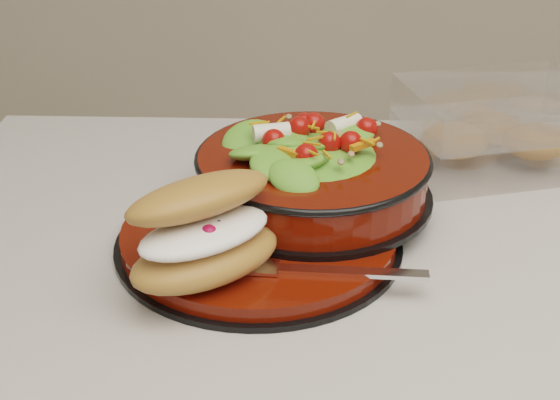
{
  "coord_description": "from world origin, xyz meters",
  "views": [
    {
      "loc": [
        -0.21,
        -0.6,
        1.3
      ],
      "look_at": [
        -0.24,
        0.06,
        0.94
      ],
      "focal_mm": 50.0,
      "sensor_mm": 36.0,
      "label": 1
    }
  ],
  "objects_px": {
    "dinner_plate": "(260,237)",
    "croissant": "(206,232)",
    "pastry_box": "(496,128)",
    "fork": "(322,271)",
    "salad_bowl": "(313,165)"
  },
  "relations": [
    {
      "from": "dinner_plate",
      "to": "pastry_box",
      "type": "relative_size",
      "value": 1.16
    },
    {
      "from": "fork",
      "to": "pastry_box",
      "type": "relative_size",
      "value": 0.72
    },
    {
      "from": "croissant",
      "to": "pastry_box",
      "type": "height_order",
      "value": "croissant"
    },
    {
      "from": "salad_bowl",
      "to": "croissant",
      "type": "relative_size",
      "value": 1.55
    },
    {
      "from": "croissant",
      "to": "salad_bowl",
      "type": "bearing_deg",
      "value": 19.54
    },
    {
      "from": "salad_bowl",
      "to": "fork",
      "type": "distance_m",
      "value": 0.14
    },
    {
      "from": "dinner_plate",
      "to": "pastry_box",
      "type": "distance_m",
      "value": 0.33
    },
    {
      "from": "dinner_plate",
      "to": "croissant",
      "type": "height_order",
      "value": "croissant"
    },
    {
      "from": "pastry_box",
      "to": "salad_bowl",
      "type": "bearing_deg",
      "value": -162.98
    },
    {
      "from": "pastry_box",
      "to": "croissant",
      "type": "bearing_deg",
      "value": -153.13
    },
    {
      "from": "dinner_plate",
      "to": "pastry_box",
      "type": "bearing_deg",
      "value": 37.0
    },
    {
      "from": "croissant",
      "to": "pastry_box",
      "type": "xyz_separation_m",
      "value": [
        0.31,
        0.28,
        -0.02
      ]
    },
    {
      "from": "dinner_plate",
      "to": "salad_bowl",
      "type": "distance_m",
      "value": 0.09
    },
    {
      "from": "dinner_plate",
      "to": "fork",
      "type": "relative_size",
      "value": 1.61
    },
    {
      "from": "salad_bowl",
      "to": "pastry_box",
      "type": "relative_size",
      "value": 1.02
    }
  ]
}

